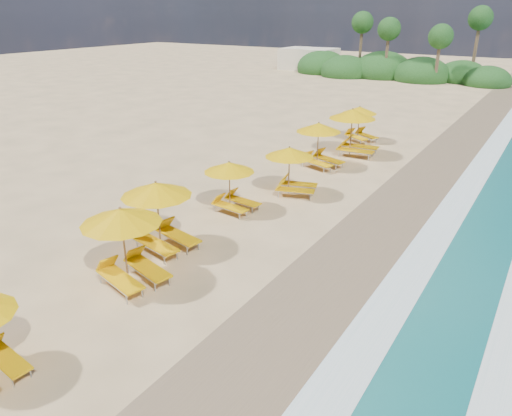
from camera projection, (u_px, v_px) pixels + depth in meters
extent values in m
plane|color=#D7B07E|center=(256.00, 238.00, 17.55)|extent=(160.00, 160.00, 0.00)
cube|color=#7E674B|center=(360.00, 267.00, 15.57)|extent=(4.00, 160.00, 0.01)
cube|color=white|center=(406.00, 280.00, 14.81)|extent=(1.20, 160.00, 0.01)
cylinder|color=olive|center=(124.00, 246.00, 14.45)|extent=(0.06, 0.06, 2.34)
cone|color=#E1A604|center=(121.00, 216.00, 14.08)|extent=(2.91, 2.91, 0.47)
sphere|color=olive|center=(120.00, 208.00, 13.98)|extent=(0.08, 0.08, 0.08)
cylinder|color=olive|center=(158.00, 216.00, 16.53)|extent=(0.06, 0.06, 2.35)
cone|color=#E1A604|center=(156.00, 189.00, 16.15)|extent=(2.83, 2.83, 0.47)
sphere|color=olive|center=(156.00, 182.00, 16.05)|extent=(0.08, 0.08, 0.08)
cylinder|color=olive|center=(230.00, 186.00, 19.72)|extent=(0.05, 0.05, 2.02)
cone|color=#E1A604|center=(229.00, 167.00, 19.39)|extent=(2.28, 2.28, 0.41)
sphere|color=olive|center=(229.00, 162.00, 19.31)|extent=(0.07, 0.07, 0.07)
cylinder|color=olive|center=(289.00, 171.00, 21.41)|extent=(0.05, 0.05, 2.12)
cone|color=#E1A604|center=(289.00, 152.00, 21.07)|extent=(2.74, 2.74, 0.43)
sphere|color=olive|center=(290.00, 147.00, 20.98)|extent=(0.08, 0.08, 0.08)
cylinder|color=olive|center=(318.00, 145.00, 25.20)|extent=(0.06, 0.06, 2.28)
cone|color=#E1A604|center=(319.00, 127.00, 24.83)|extent=(2.95, 2.95, 0.46)
sphere|color=olive|center=(319.00, 122.00, 24.74)|extent=(0.08, 0.08, 0.08)
cylinder|color=olive|center=(351.00, 133.00, 27.17)|extent=(0.06, 0.06, 2.54)
cone|color=#E1A604|center=(353.00, 114.00, 26.76)|extent=(2.83, 2.83, 0.51)
sphere|color=olive|center=(353.00, 109.00, 26.65)|extent=(0.09, 0.09, 0.09)
cylinder|color=olive|center=(359.00, 124.00, 30.20)|extent=(0.05, 0.05, 2.10)
cone|color=#E1A604|center=(360.00, 110.00, 29.87)|extent=(2.94, 2.94, 0.42)
sphere|color=olive|center=(360.00, 106.00, 29.78)|extent=(0.07, 0.07, 0.07)
ellipsoid|color=#163D14|center=(421.00, 75.00, 55.34)|extent=(6.40, 6.40, 4.16)
ellipsoid|color=#163D14|center=(382.00, 71.00, 58.56)|extent=(7.20, 7.20, 4.68)
ellipsoid|color=#163D14|center=(345.00, 72.00, 59.03)|extent=(6.00, 6.00, 3.90)
ellipsoid|color=#163D14|center=(461.00, 77.00, 54.94)|extent=(5.60, 5.60, 3.64)
ellipsoid|color=#163D14|center=(322.00, 67.00, 62.55)|extent=(6.60, 6.60, 4.29)
ellipsoid|color=#163D14|center=(487.00, 81.00, 51.92)|extent=(5.00, 5.00, 3.25)
cylinder|color=brown|center=(437.00, 61.00, 52.07)|extent=(0.36, 0.36, 5.00)
sphere|color=#163D14|center=(441.00, 36.00, 51.11)|extent=(2.60, 2.60, 2.60)
cylinder|color=brown|center=(387.00, 55.00, 55.70)|extent=(0.36, 0.36, 5.60)
sphere|color=#163D14|center=(389.00, 29.00, 54.63)|extent=(2.60, 2.60, 2.60)
cylinder|color=brown|center=(360.00, 49.00, 59.13)|extent=(0.36, 0.36, 6.20)
sphere|color=#163D14|center=(363.00, 22.00, 57.93)|extent=(2.60, 2.60, 2.60)
cylinder|color=brown|center=(475.00, 51.00, 53.35)|extent=(0.36, 0.36, 6.80)
sphere|color=#163D14|center=(481.00, 18.00, 52.04)|extent=(2.60, 2.60, 2.60)
cube|color=beige|center=(309.00, 59.00, 65.30)|extent=(7.00, 5.00, 2.80)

